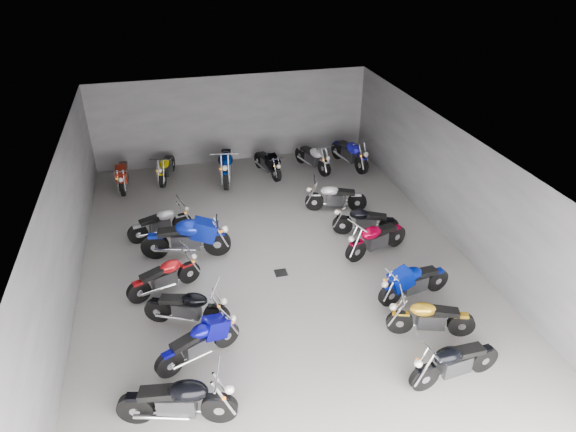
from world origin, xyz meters
The scene contains 24 objects.
ground centered at (0.00, 0.00, 0.00)m, with size 14.00×14.00×0.00m, color gray.
wall_back centered at (0.00, 7.00, 1.60)m, with size 10.00×0.10×3.20m, color gray.
wall_left centered at (-5.00, 0.00, 1.60)m, with size 0.10×14.00×3.20m, color gray.
wall_right centered at (5.00, 0.00, 1.60)m, with size 0.10×14.00×3.20m, color gray.
ceiling centered at (0.00, 0.00, 3.22)m, with size 10.00×14.00×0.04m, color black.
drain_grate centered at (0.00, -0.50, 0.01)m, with size 0.32×0.32×0.01m, color black.
motorcycle_left_a centered at (-2.81, -4.43, 0.52)m, with size 2.13×0.67×0.95m.
motorcycle_left_b centered at (-2.31, -3.00, 0.46)m, with size 1.80×0.90×0.84m.
motorcycle_left_c centered at (-2.44, -1.85, 0.47)m, with size 1.86×0.85×0.86m.
motorcycle_left_d centered at (-2.88, -0.53, 0.45)m, with size 1.79×0.82×0.83m.
motorcycle_left_e centered at (-2.24, 0.87, 0.57)m, with size 2.37×0.60×1.05m.
motorcycle_left_f centered at (-2.89, 2.06, 0.45)m, with size 1.83×0.60×0.82m.
motorcycle_right_a centered at (2.44, -4.77, 0.48)m, with size 1.99×0.45×0.87m.
motorcycle_right_b centered at (2.60, -3.46, 0.46)m, with size 1.86×0.69×0.84m.
motorcycle_right_c centered at (2.83, -2.23, 0.47)m, with size 1.95×0.53×0.86m.
motorcycle_right_d centered at (2.69, -0.24, 0.48)m, with size 1.96×0.76×0.89m.
motorcycle_right_e centered at (2.77, 0.72, 0.46)m, with size 1.83×0.77×0.84m.
motorcycle_right_f centered at (2.41, 2.32, 0.46)m, with size 1.88×0.63×0.84m.
motorcycle_back_a centered at (-4.00, 5.61, 0.47)m, with size 0.40×1.96×0.86m.
motorcycle_back_b centered at (-2.56, 5.87, 0.45)m, with size 0.63×1.84×0.82m.
motorcycle_back_c centered at (-0.54, 5.36, 0.57)m, with size 0.61×2.37×1.04m.
motorcycle_back_d centered at (0.94, 5.37, 0.45)m, with size 0.62×1.85×0.83m.
motorcycle_back_e centered at (2.61, 5.40, 0.48)m, with size 0.82×1.91×0.88m.
motorcycle_back_f centered at (4.01, 5.34, 0.53)m, with size 0.70×2.17×0.97m.
Camera 1 is at (-2.45, -10.94, 7.88)m, focal length 32.00 mm.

